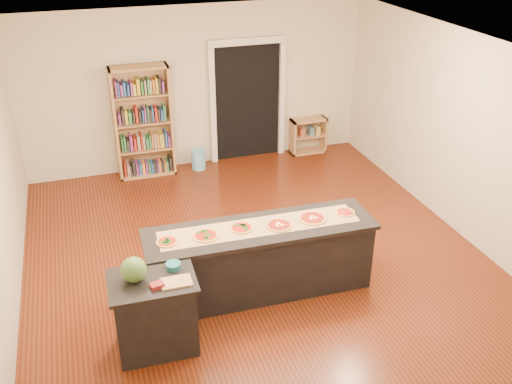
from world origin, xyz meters
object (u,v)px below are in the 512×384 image
object	(u,v)px
side_counter	(155,313)
watermelon	(134,270)
waste_bin	(198,159)
bookshelf	(143,122)
kitchen_island	(260,259)
low_shelf	(308,136)

from	to	relation	value
side_counter	watermelon	world-z (taller)	watermelon
side_counter	waste_bin	distance (m)	4.54
bookshelf	side_counter	bearing A→B (deg)	-96.99
bookshelf	watermelon	distance (m)	4.39
kitchen_island	watermelon	xyz separation A→B (m)	(-1.53, -0.56, 0.56)
kitchen_island	side_counter	distance (m)	1.49
side_counter	low_shelf	world-z (taller)	side_counter
kitchen_island	waste_bin	distance (m)	3.72
kitchen_island	low_shelf	bearing A→B (deg)	61.35
kitchen_island	side_counter	size ratio (longest dim) A/B	3.08
bookshelf	watermelon	size ratio (longest dim) A/B	7.30
side_counter	bookshelf	xyz separation A→B (m)	(0.54, 4.37, 0.51)
kitchen_island	watermelon	world-z (taller)	watermelon
bookshelf	low_shelf	world-z (taller)	bookshelf
side_counter	watermelon	size ratio (longest dim) A/B	3.39
waste_bin	watermelon	distance (m)	4.63
kitchen_island	low_shelf	xyz separation A→B (m)	(2.22, 3.80, -0.12)
kitchen_island	watermelon	distance (m)	1.72
side_counter	watermelon	xyz separation A→B (m)	(-0.16, 0.04, 0.57)
low_shelf	waste_bin	world-z (taller)	low_shelf
low_shelf	waste_bin	xyz separation A→B (m)	(-2.14, -0.09, -0.15)
side_counter	watermelon	distance (m)	0.59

